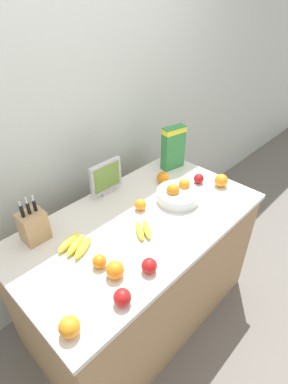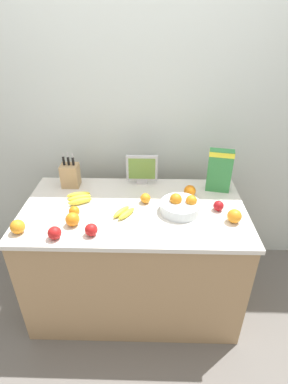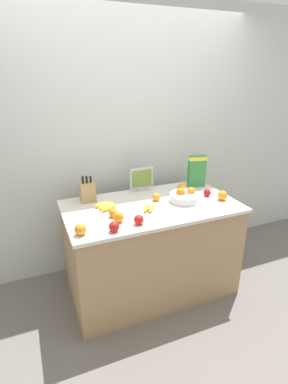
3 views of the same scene
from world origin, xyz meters
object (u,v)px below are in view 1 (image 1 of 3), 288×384
at_px(orange_near_bowl, 115,270).
at_px(orange_mid_left, 163,178).
at_px(cereal_box, 173,146).
at_px(orange_by_cereal, 140,205).
at_px(apple_rear, 199,179).
at_px(orange_front_center, 99,261).
at_px(banana_bunch_left, 143,230).
at_px(apple_by_knife_block, 122,297).
at_px(apple_front, 149,266).
at_px(fruit_bowl, 178,194).
at_px(small_monitor, 106,177).
at_px(banana_bunch_right, 76,245).
at_px(orange_front_right, 69,327).
at_px(orange_front_left, 221,180).
at_px(knife_block, 33,226).

relative_size(orange_near_bowl, orange_mid_left, 1.02).
bearing_deg(cereal_box, orange_by_cereal, -149.21).
distance_m(apple_rear, orange_front_center, 0.94).
relative_size(banana_bunch_left, orange_by_cereal, 2.36).
xyz_separation_m(apple_by_knife_block, apple_front, (0.21, 0.04, -0.00)).
bearing_deg(cereal_box, orange_near_bowl, -143.60).
bearing_deg(orange_front_center, orange_by_cereal, 20.45).
distance_m(fruit_bowl, orange_near_bowl, 0.69).
height_order(small_monitor, banana_bunch_right, small_monitor).
relative_size(banana_bunch_right, apple_rear, 2.82).
height_order(banana_bunch_right, apple_rear, apple_rear).
relative_size(orange_near_bowl, orange_front_right, 1.00).
xyz_separation_m(fruit_bowl, orange_front_center, (-0.69, -0.07, -0.01)).
height_order(orange_front_right, orange_by_cereal, orange_front_right).
bearing_deg(orange_front_left, apple_rear, 119.18).
relative_size(apple_by_knife_block, orange_front_center, 1.14).
relative_size(fruit_bowl, apple_by_knife_block, 3.38).
relative_size(fruit_bowl, orange_near_bowl, 3.08).
xyz_separation_m(cereal_box, apple_rear, (-0.04, -0.27, -0.14)).
height_order(knife_block, orange_front_right, knife_block).
bearing_deg(small_monitor, orange_front_right, -139.00).
bearing_deg(banana_bunch_left, small_monitor, 76.36).
xyz_separation_m(orange_by_cereal, orange_mid_left, (0.31, 0.09, 0.01)).
bearing_deg(orange_front_center, fruit_bowl, 5.85).
bearing_deg(orange_front_left, fruit_bowl, 160.96).
bearing_deg(banana_bunch_left, orange_front_right, -162.31).
bearing_deg(orange_front_left, orange_near_bowl, -176.73).
distance_m(knife_block, orange_front_right, 0.61).
bearing_deg(banana_bunch_right, fruit_bowl, -9.31).
bearing_deg(banana_bunch_left, orange_front_left, -4.59).
xyz_separation_m(fruit_bowl, apple_rear, (0.25, 0.02, -0.01)).
bearing_deg(apple_front, orange_near_bowl, 144.44).
distance_m(small_monitor, orange_by_cereal, 0.29).
bearing_deg(banana_bunch_right, apple_rear, -5.78).
bearing_deg(orange_by_cereal, orange_near_bowl, -148.73).
bearing_deg(orange_front_center, cereal_box, 19.98).
height_order(banana_bunch_left, orange_front_right, orange_front_right).
bearing_deg(orange_mid_left, orange_near_bowl, -154.40).
bearing_deg(orange_mid_left, apple_rear, -45.57).
bearing_deg(orange_front_right, fruit_bowl, 14.37).
bearing_deg(orange_mid_left, banana_bunch_left, -151.04).
relative_size(apple_rear, orange_front_center, 1.00).
bearing_deg(orange_front_right, orange_mid_left, 22.69).
height_order(knife_block, fruit_bowl, knife_block).
bearing_deg(orange_by_cereal, banana_bunch_left, -131.25).
height_order(orange_near_bowl, orange_mid_left, orange_near_bowl).
relative_size(banana_bunch_right, orange_by_cereal, 2.76).
xyz_separation_m(small_monitor, orange_near_bowl, (-0.41, -0.54, -0.08)).
xyz_separation_m(banana_bunch_right, apple_front, (0.15, -0.38, 0.02)).
xyz_separation_m(apple_by_knife_block, orange_front_left, (1.07, 0.19, 0.01)).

